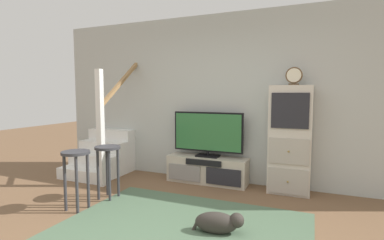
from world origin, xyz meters
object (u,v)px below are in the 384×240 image
side_cabinet (290,140)px  desk_clock (294,76)px  media_console (207,170)px  television (208,133)px  dog (219,222)px  bar_stool_far (108,160)px  bar_stool_near (76,166)px

side_cabinet → desk_clock: desk_clock is taller
media_console → desk_clock: desk_clock is taller
television → dog: (0.69, -1.59, -0.69)m
media_console → television: 0.59m
media_console → dog: (0.69, -1.57, -0.09)m
television → dog: size_ratio=2.12×
media_console → desk_clock: bearing=-0.2°
media_console → desk_clock: (1.28, -0.00, 1.46)m
side_cabinet → desk_clock: bearing=-27.3°
side_cabinet → dog: size_ratio=2.88×
bar_stool_far → bar_stool_near: bearing=-103.8°
media_console → side_cabinet: bearing=0.5°
television → bar_stool_near: size_ratio=1.57×
desk_clock → dog: size_ratio=0.46×
media_console → side_cabinet: side_cabinet is taller
media_console → dog: bearing=-66.2°
desk_clock → bar_stool_near: desk_clock is taller
media_console → bar_stool_near: 2.02m
television → side_cabinet: side_cabinet is taller
television → bar_stool_far: (-1.01, -1.21, -0.27)m
side_cabinet → bar_stool_far: (-2.26, -1.19, -0.24)m
bar_stool_near → dog: bar_stool_near is taller
television → desk_clock: size_ratio=4.57×
desk_clock → dog: bearing=-110.6°
side_cabinet → bar_stool_far: size_ratio=2.14×
media_console → dog: size_ratio=2.40×
media_console → dog: media_console is taller
desk_clock → bar_stool_near: 3.12m
media_console → desk_clock: 1.94m
bar_stool_near → bar_stool_far: bar_stool_near is taller
media_console → bar_stool_far: size_ratio=1.79×
television → bar_stool_near: 2.02m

